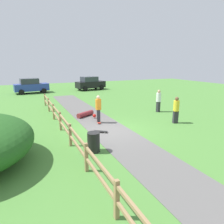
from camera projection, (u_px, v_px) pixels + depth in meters
ground_plane at (109, 131)px, 11.98m from camera, size 60.00×60.00×0.00m
asphalt_path at (109, 130)px, 11.98m from camera, size 2.40×28.00×0.02m
wooden_fence at (65, 125)px, 10.79m from camera, size 0.12×18.12×1.10m
trash_bin at (94, 142)px, 9.07m from camera, size 0.56×0.56×0.90m
skater_riding at (98, 108)px, 13.24m from camera, size 0.46×0.82×1.83m
skater_fallen at (86, 114)px, 14.97m from camera, size 1.46×1.41×0.36m
skateboard_loose at (100, 131)px, 11.59m from camera, size 0.77×0.63×0.08m
bystander_white at (159, 100)px, 16.32m from camera, size 0.49×0.49×1.79m
bystander_yellow at (176, 109)px, 13.26m from camera, size 0.44×0.44×1.76m
parked_car_blue at (31, 86)px, 26.36m from camera, size 4.36×2.36×1.92m
parked_car_black at (90, 83)px, 29.58m from camera, size 4.45×2.61×1.92m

